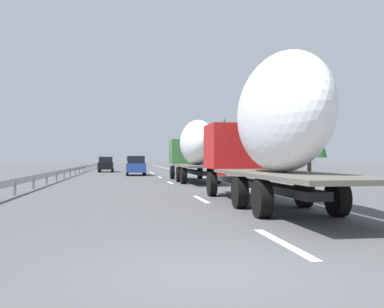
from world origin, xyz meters
TOP-DOWN VIEW (x-y plane):
  - ground_plane at (40.00, 0.00)m, footprint 260.00×260.00m
  - lane_stripe_0 at (2.00, -1.80)m, footprint 3.20×0.20m
  - lane_stripe_1 at (11.36, -1.80)m, footprint 3.20×0.20m
  - lane_stripe_2 at (23.54, -1.80)m, footprint 3.20×0.20m
  - lane_stripe_3 at (32.19, -1.80)m, footprint 3.20×0.20m
  - lane_stripe_4 at (45.78, -1.80)m, footprint 3.20×0.20m
  - lane_stripe_5 at (42.06, -1.80)m, footprint 3.20×0.20m
  - edge_line_right at (45.00, -5.50)m, footprint 110.00×0.20m
  - truck_lead at (24.66, -3.60)m, footprint 12.35×2.55m
  - truck_trailing at (8.15, -3.60)m, footprint 13.20×2.55m
  - car_blue_sedan at (36.99, 0.16)m, footprint 4.74×1.82m
  - car_white_van at (57.04, 0.07)m, footprint 4.60×1.72m
  - car_yellow_coupe at (70.57, 0.05)m, footprint 4.53×1.82m
  - car_black_suv at (48.09, 3.40)m, footprint 4.44×1.74m
  - road_sign at (44.29, -6.70)m, footprint 0.10×0.90m
  - tree_0 at (57.90, -13.19)m, footprint 3.89×3.89m
  - tree_1 at (33.02, -13.48)m, footprint 3.03×3.03m
  - tree_2 at (35.45, -12.11)m, footprint 3.64×3.64m
  - tree_3 at (27.85, -13.41)m, footprint 2.75×2.75m
  - tree_4 at (81.89, -10.99)m, footprint 3.80×3.80m
  - tree_5 at (82.33, -13.36)m, footprint 2.98×2.98m
  - guardrail_median at (43.00, 6.00)m, footprint 94.00×0.10m

SIDE VIEW (x-z plane):
  - ground_plane at x=40.00m, z-range 0.00..0.00m
  - lane_stripe_0 at x=2.00m, z-range 0.00..0.01m
  - lane_stripe_1 at x=11.36m, z-range 0.00..0.01m
  - lane_stripe_2 at x=23.54m, z-range 0.00..0.01m
  - lane_stripe_3 at x=32.19m, z-range 0.00..0.01m
  - lane_stripe_4 at x=45.78m, z-range 0.00..0.01m
  - lane_stripe_5 at x=42.06m, z-range 0.00..0.01m
  - edge_line_right at x=45.00m, z-range 0.00..0.01m
  - guardrail_median at x=43.00m, z-range 0.20..0.96m
  - car_white_van at x=57.04m, z-range 0.02..1.82m
  - car_black_suv at x=48.09m, z-range 0.01..1.82m
  - car_blue_sedan at x=36.99m, z-range 0.01..1.86m
  - car_yellow_coupe at x=70.57m, z-range 0.01..1.88m
  - road_sign at x=44.29m, z-range 0.58..3.58m
  - truck_lead at x=24.66m, z-range 0.28..4.48m
  - truck_trailing at x=8.15m, z-range 0.24..5.15m
  - tree_5 at x=82.33m, z-range 0.80..6.39m
  - tree_2 at x=35.45m, z-range 0.74..7.46m
  - tree_3 at x=27.85m, z-range 0.83..8.12m
  - tree_1 at x=33.02m, z-range 0.82..8.25m
  - tree_0 at x=57.90m, z-range 0.98..8.48m
  - tree_4 at x=81.89m, z-range 0.97..8.82m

